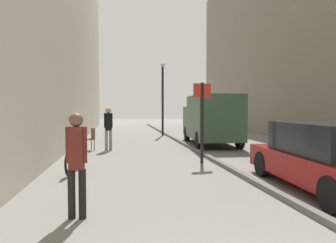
{
  "coord_description": "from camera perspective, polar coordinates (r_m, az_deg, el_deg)",
  "views": [
    {
      "loc": [
        -1.52,
        -1.26,
        1.75
      ],
      "look_at": [
        0.8,
        13.18,
        1.15
      ],
      "focal_mm": 32.48,
      "sensor_mm": 36.0,
      "label": 1
    }
  ],
  "objects": [
    {
      "name": "parked_car",
      "position": [
        7.42,
        27.59,
        -5.95
      ],
      "size": [
        2.04,
        4.3,
        1.45
      ],
      "rotation": [
        0.0,
        0.0,
        -0.06
      ],
      "color": "maroon",
      "rests_on": "ground_plane"
    },
    {
      "name": "bicycle_leaning",
      "position": [
        8.81,
        -17.03,
        -6.69
      ],
      "size": [
        0.3,
        1.76,
        0.98
      ],
      "rotation": [
        0.0,
        0.0,
        -0.14
      ],
      "color": "black",
      "rests_on": "ground_plane"
    },
    {
      "name": "cafe_chair_near_window",
      "position": [
        13.3,
        -14.34,
        -2.91
      ],
      "size": [
        0.58,
        0.58,
        0.94
      ],
      "rotation": [
        0.0,
        0.0,
        1.97
      ],
      "color": "brown",
      "rests_on": "ground_plane"
    },
    {
      "name": "pedestrian_main_foreground",
      "position": [
        12.95,
        -11.13,
        -0.78
      ],
      "size": [
        0.35,
        0.26,
        1.82
      ],
      "rotation": [
        0.0,
        0.0,
        0.28
      ],
      "color": "gray",
      "rests_on": "ground_plane"
    },
    {
      "name": "ground_plane",
      "position": [
        13.46,
        -2.59,
        -5.11
      ],
      "size": [
        80.0,
        80.0,
        0.0
      ],
      "primitive_type": "plane",
      "color": "gray"
    },
    {
      "name": "street_sign_post",
      "position": [
        9.85,
        6.4,
        1.15
      ],
      "size": [
        0.6,
        0.11,
        2.6
      ],
      "rotation": [
        0.0,
        0.0,
        3.27
      ],
      "color": "black",
      "rests_on": "ground_plane"
    },
    {
      "name": "delivery_van",
      "position": [
        15.01,
        8.01,
        0.54
      ],
      "size": [
        2.38,
        5.24,
        2.39
      ],
      "rotation": [
        0.0,
        0.0,
        -0.07
      ],
      "color": "#335138",
      "rests_on": "ground_plane"
    },
    {
      "name": "pedestrian_mid_block",
      "position": [
        5.06,
        -16.79,
        -6.55
      ],
      "size": [
        0.34,
        0.22,
        1.69
      ],
      "rotation": [
        0.0,
        0.0,
        -0.08
      ],
      "color": "black",
      "rests_on": "ground_plane"
    },
    {
      "name": "lamp_post",
      "position": [
        19.88,
        -1.02,
        5.16
      ],
      "size": [
        0.28,
        0.28,
        4.76
      ],
      "color": "black",
      "rests_on": "ground_plane"
    },
    {
      "name": "kerb_strip",
      "position": [
        13.72,
        4.0,
        -4.72
      ],
      "size": [
        0.16,
        40.0,
        0.12
      ],
      "primitive_type": "cube",
      "color": "#615F5B",
      "rests_on": "ground_plane"
    }
  ]
}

